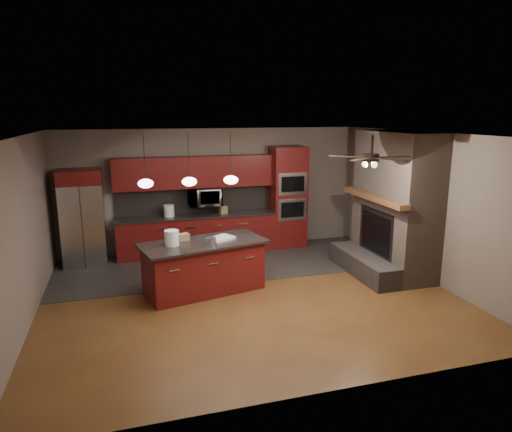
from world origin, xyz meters
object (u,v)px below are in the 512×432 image
object	(u,v)px
cardboard_box	(183,237)
counter_box	(223,210)
oven_tower	(288,197)
white_bucket	(172,238)
microwave	(205,197)
refrigerator	(83,218)
counter_bucket	(169,211)
kitchen_island	(204,267)
paint_can	(211,241)
paint_tray	(221,238)

from	to	relation	value
cardboard_box	counter_box	xyz separation A→B (m)	(1.18, 2.02, 0.01)
oven_tower	white_bucket	bearing A→B (deg)	-142.01
microwave	refrigerator	bearing A→B (deg)	-177.10
oven_tower	counter_bucket	world-z (taller)	oven_tower
microwave	white_bucket	size ratio (longest dim) A/B	2.74
oven_tower	microwave	distance (m)	1.98
kitchen_island	counter_bucket	size ratio (longest dim) A/B	9.06
refrigerator	counter_bucket	distance (m)	1.78
microwave	kitchen_island	size ratio (longest dim) A/B	0.31
white_bucket	counter_box	bearing A→B (deg)	58.38
cardboard_box	counter_box	bearing A→B (deg)	45.50
refrigerator	microwave	bearing A→B (deg)	2.90
refrigerator	counter_bucket	size ratio (longest dim) A/B	7.77
white_bucket	kitchen_island	bearing A→B (deg)	5.57
microwave	counter_bucket	bearing A→B (deg)	-176.48
refrigerator	counter_box	world-z (taller)	refrigerator
paint_can	microwave	bearing A→B (deg)	82.09
oven_tower	white_bucket	xyz separation A→B (m)	(-2.98, -2.33, -0.14)
microwave	paint_tray	world-z (taller)	microwave
paint_can	counter_bucket	distance (m)	2.51
paint_tray	cardboard_box	bearing A→B (deg)	137.33
counter_box	counter_bucket	bearing A→B (deg)	163.54
microwave	kitchen_island	distance (m)	2.52
counter_box	kitchen_island	bearing A→B (deg)	-125.08
oven_tower	microwave	xyz separation A→B (m)	(-1.98, 0.06, 0.11)
microwave	kitchen_island	xyz separation A→B (m)	(-0.46, -2.33, -0.83)
paint_can	cardboard_box	distance (m)	0.58
microwave	white_bucket	distance (m)	2.60
paint_can	paint_tray	distance (m)	0.34
white_bucket	refrigerator	bearing A→B (deg)	125.11
kitchen_island	counter_bucket	xyz separation A→B (m)	(-0.36, 2.28, 0.56)
kitchen_island	oven_tower	bearing A→B (deg)	30.08
paint_can	cardboard_box	bearing A→B (deg)	137.65
paint_tray	counter_bucket	bearing A→B (deg)	77.00
paint_can	counter_box	size ratio (longest dim) A/B	1.01
paint_tray	cardboard_box	size ratio (longest dim) A/B	2.39
microwave	paint_can	world-z (taller)	microwave
white_bucket	counter_box	distance (m)	2.69
paint_can	white_bucket	bearing A→B (deg)	169.20
cardboard_box	refrigerator	bearing A→B (deg)	118.02
microwave	counter_box	distance (m)	0.52
paint_tray	counter_box	bearing A→B (deg)	46.12
kitchen_island	paint_can	distance (m)	0.56
oven_tower	cardboard_box	world-z (taller)	oven_tower
refrigerator	paint_can	distance (m)	3.27
white_bucket	paint_tray	bearing A→B (deg)	7.71
refrigerator	paint_tray	distance (m)	3.27
microwave	paint_can	xyz separation A→B (m)	(-0.35, -2.51, -0.32)
kitchen_island	cardboard_box	world-z (taller)	cardboard_box
counter_bucket	counter_box	distance (m)	1.22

